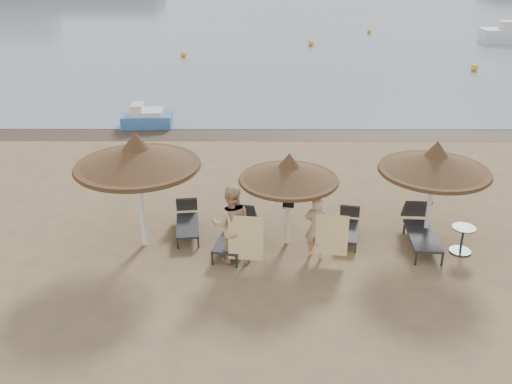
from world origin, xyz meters
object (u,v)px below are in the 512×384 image
lounger_far_right (421,228)px  person_left (231,218)px  pedal_boat (146,118)px  person_right (317,223)px  palapa_right (435,163)px  lounger_far_left (187,219)px  side_table (462,240)px  lounger_near_left (237,230)px  palapa_center (289,172)px  lounger_near_right (348,225)px  palapa_left (137,157)px

lounger_far_right → person_left: bearing=-166.1°
pedal_boat → person_right: bearing=-63.1°
palapa_right → lounger_far_right: (-0.17, -0.10, -1.77)m
lounger_far_left → pedal_boat: 9.54m
lounger_far_left → side_table: (7.02, -1.08, -0.02)m
lounger_far_right → lounger_far_left: bearing=177.6°
lounger_near_left → person_right: (1.97, -0.62, 0.53)m
person_left → pedal_boat: (-4.00, 10.65, -0.82)m
palapa_center → side_table: palapa_center is taller
side_table → pedal_boat: pedal_boat is taller
lounger_near_right → pedal_boat: size_ratio=0.79×
palapa_center → person_right: (0.66, -0.72, -1.04)m
palapa_left → person_left: bearing=-18.4°
lounger_far_left → lounger_near_left: size_ratio=0.84×
palapa_right → side_table: (0.75, -0.58, -1.86)m
lounger_far_left → lounger_far_right: size_ratio=0.84×
lounger_far_right → person_right: bearing=-161.7°
lounger_near_left → lounger_near_right: 2.98m
palapa_center → lounger_near_left: palapa_center is taller
person_left → palapa_right: bearing=-170.6°
side_table → palapa_right: bearing=142.1°
palapa_left → lounger_far_left: palapa_left is taller
side_table → person_right: (-3.70, -0.27, 0.61)m
person_left → person_right: person_left is taller
palapa_center → lounger_far_right: (3.44, 0.03, -1.56)m
lounger_far_right → lounger_near_left: bearing=-175.3°
side_table → lounger_far_left: bearing=171.3°
palapa_center → pedal_boat: palapa_center is taller
palapa_right → lounger_near_left: bearing=-177.3°
side_table → lounger_far_right: bearing=152.3°
lounger_far_right → person_left: size_ratio=0.91×
lounger_far_left → pedal_boat: (-2.74, 9.14, 0.00)m
lounger_far_left → lounger_far_right: lounger_far_right is taller
palapa_center → side_table: 4.68m
lounger_near_left → person_right: person_right is taller
palapa_left → side_table: palapa_left is taller
person_left → pedal_boat: size_ratio=1.12×
palapa_left → side_table: bearing=-2.3°
palapa_center → side_table: size_ratio=3.57×
lounger_far_left → lounger_near_left: 1.53m
side_table → person_left: size_ratio=0.30×
palapa_left → lounger_near_left: (2.37, 0.03, -2.03)m
palapa_center → person_left: (-1.40, -0.89, -0.81)m
lounger_near_left → pedal_boat: pedal_boat is taller
lounger_near_right → person_left: (-3.03, -1.26, 0.85)m
palapa_left → side_table: (8.04, -0.32, -2.11)m
person_left → palapa_left: bearing=-20.5°
lounger_far_left → lounger_near_right: 4.30m
pedal_boat → lounger_far_left: bearing=-76.4°
lounger_near_right → lounger_far_left: bearing=-171.8°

